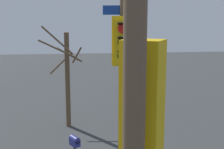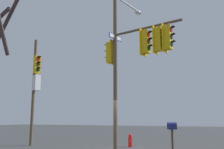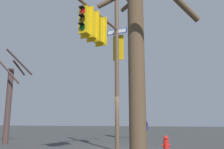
# 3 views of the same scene
# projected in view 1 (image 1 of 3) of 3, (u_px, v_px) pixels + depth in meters

# --- Properties ---
(main_signal_pole_assembly) EXTENTS (3.69, 4.19, 8.49)m
(main_signal_pole_assembly) POSITION_uv_depth(u_px,v_px,m) (123.00, 36.00, 9.30)
(main_signal_pole_assembly) COLOR brown
(main_signal_pole_assembly) RESTS_ON ground
(mailbox) EXTENTS (0.42, 0.50, 1.41)m
(mailbox) POSITION_uv_depth(u_px,v_px,m) (75.00, 144.00, 11.33)
(mailbox) COLOR #4C3823
(mailbox) RESTS_ON ground
(bare_tree_across_street) EXTENTS (2.11, 2.29, 5.21)m
(bare_tree_across_street) POSITION_uv_depth(u_px,v_px,m) (67.00, 76.00, 15.85)
(bare_tree_across_street) COLOR brown
(bare_tree_across_street) RESTS_ON ground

